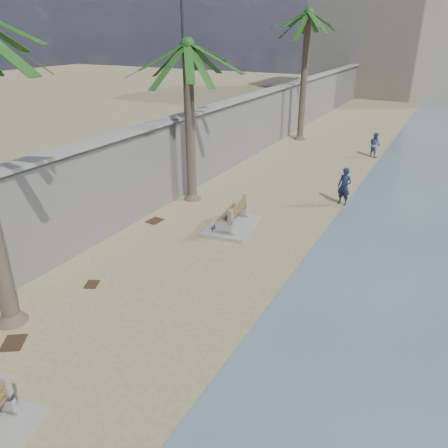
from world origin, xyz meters
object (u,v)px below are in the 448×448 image
(bench_far, at_px, (232,217))
(palm_mid, at_px, (188,47))
(person_b, at_px, (375,143))
(palm_back, at_px, (309,15))
(person_a, at_px, (345,184))

(bench_far, distance_m, palm_mid, 7.00)
(palm_mid, bearing_deg, person_b, 62.43)
(bench_far, relative_size, palm_back, 0.30)
(person_b, bearing_deg, person_a, 125.88)
(palm_mid, distance_m, person_b, 13.95)
(person_b, bearing_deg, palm_back, 11.44)
(person_a, bearing_deg, bench_far, -110.61)
(person_a, relative_size, person_b, 1.16)
(person_b, bearing_deg, bench_far, 111.44)
(palm_back, xyz_separation_m, person_a, (5.75, -10.99, -6.95))
(palm_back, bearing_deg, palm_mid, -92.03)
(palm_mid, relative_size, person_a, 3.90)
(palm_back, height_order, person_a, palm_back)
(palm_mid, bearing_deg, palm_back, 87.97)
(bench_far, height_order, palm_mid, palm_mid)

